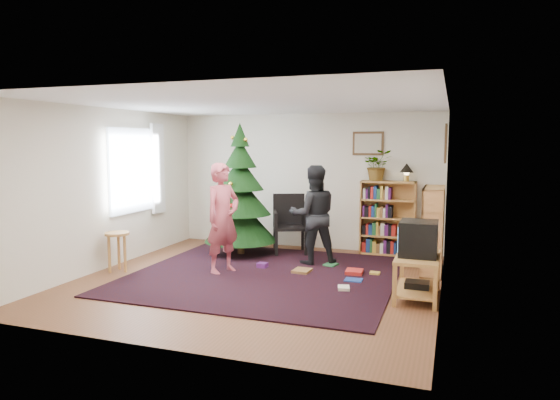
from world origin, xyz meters
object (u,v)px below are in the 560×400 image
(picture_right, at_px, (446,143))
(person_standing, at_px, (223,218))
(picture_back, at_px, (368,143))
(bookshelf_back, at_px, (388,217))
(christmas_tree, at_px, (241,201))
(bookshelf_right, at_px, (433,229))
(person_by_chair, at_px, (313,215))
(crt_tv, at_px, (418,238))
(tv_stand, at_px, (417,273))
(stool, at_px, (117,241))
(potted_plant, at_px, (377,165))
(armchair, at_px, (292,221))
(table_lamp, at_px, (407,169))

(picture_right, distance_m, person_standing, 3.64)
(picture_back, xyz_separation_m, bookshelf_back, (0.39, -0.14, -1.29))
(christmas_tree, relative_size, bookshelf_right, 1.77)
(person_by_chair, bearing_deg, crt_tv, 117.59)
(tv_stand, xyz_separation_m, stool, (-4.42, -0.14, 0.14))
(picture_back, xyz_separation_m, potted_plant, (0.19, -0.14, -0.38))
(bookshelf_right, bearing_deg, person_standing, 109.85)
(armchair, height_order, table_lamp, table_lamp)
(christmas_tree, relative_size, person_standing, 1.38)
(picture_back, bearing_deg, bookshelf_back, -19.05)
(picture_right, xyz_separation_m, potted_plant, (-1.13, 0.59, -0.38))
(bookshelf_right, distance_m, person_by_chair, 1.85)
(crt_tv, bearing_deg, stool, -178.16)
(potted_plant, bearing_deg, crt_tv, -70.03)
(stool, height_order, person_standing, person_standing)
(christmas_tree, bearing_deg, picture_back, 26.25)
(picture_right, relative_size, person_standing, 0.36)
(person_standing, bearing_deg, potted_plant, -20.51)
(armchair, bearing_deg, table_lamp, -12.21)
(picture_right, relative_size, bookshelf_right, 0.46)
(bookshelf_back, height_order, bookshelf_right, same)
(bookshelf_right, bearing_deg, stool, 108.84)
(christmas_tree, distance_m, potted_plant, 2.47)
(bookshelf_back, height_order, crt_tv, bookshelf_back)
(crt_tv, relative_size, person_by_chair, 0.31)
(tv_stand, distance_m, table_lamp, 2.71)
(bookshelf_right, distance_m, person_standing, 3.18)
(bookshelf_right, height_order, tv_stand, bookshelf_right)
(picture_right, relative_size, stool, 0.99)
(person_standing, xyz_separation_m, potted_plant, (1.99, 2.08, 0.74))
(christmas_tree, bearing_deg, bookshelf_back, 19.70)
(armchair, bearing_deg, tv_stand, -64.25)
(picture_right, height_order, christmas_tree, christmas_tree)
(bookshelf_back, distance_m, stool, 4.53)
(bookshelf_back, bearing_deg, christmas_tree, -160.30)
(crt_tv, bearing_deg, potted_plant, 109.97)
(picture_right, distance_m, armchair, 2.94)
(armchair, bearing_deg, potted_plant, -8.63)
(picture_back, bearing_deg, table_lamp, -11.06)
(tv_stand, relative_size, table_lamp, 3.03)
(christmas_tree, distance_m, stool, 2.19)
(bookshelf_right, relative_size, table_lamp, 4.16)
(bookshelf_back, distance_m, table_lamp, 0.90)
(tv_stand, distance_m, potted_plant, 2.85)
(stool, xyz_separation_m, potted_plant, (3.54, 2.55, 1.10))
(table_lamp, bearing_deg, picture_right, -42.94)
(crt_tv, height_order, person_standing, person_standing)
(bookshelf_back, bearing_deg, table_lamp, 0.00)
(table_lamp, bearing_deg, potted_plant, 180.00)
(stool, bearing_deg, tv_stand, 1.83)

